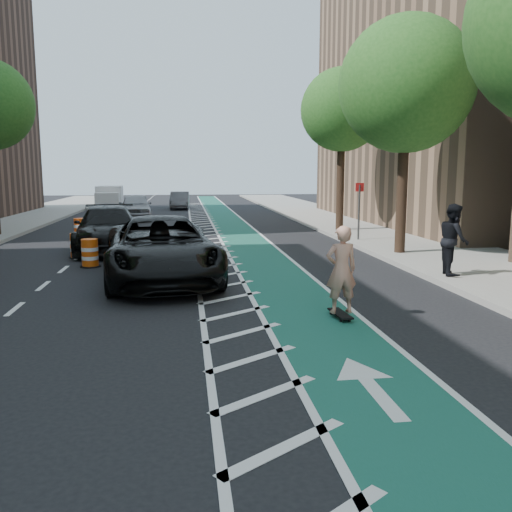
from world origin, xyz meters
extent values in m
plane|color=black|center=(0.00, 0.00, 0.00)|extent=(120.00, 120.00, 0.00)
cube|color=#17513D|center=(3.00, 10.00, 0.01)|extent=(2.00, 90.00, 0.01)
cube|color=silver|center=(1.50, 10.00, 0.01)|extent=(1.40, 90.00, 0.01)
cube|color=gray|center=(9.50, 10.00, 0.07)|extent=(5.00, 90.00, 0.15)
cube|color=gray|center=(7.05, 10.00, 0.08)|extent=(0.12, 90.00, 0.16)
cube|color=#84664C|center=(17.50, 20.00, 9.50)|extent=(14.00, 22.00, 19.00)
cylinder|color=#382619|center=(7.90, 8.00, 2.20)|extent=(0.36, 0.36, 4.40)
sphere|color=#21551C|center=(7.90, 8.00, 5.80)|extent=(4.20, 4.20, 4.20)
cylinder|color=#382619|center=(7.90, 16.00, 2.20)|extent=(0.36, 0.36, 4.40)
sphere|color=#21551C|center=(7.90, 16.00, 5.80)|extent=(4.20, 4.20, 4.20)
cylinder|color=#4C4C4C|center=(7.60, 12.00, 1.20)|extent=(0.08, 0.08, 2.40)
cube|color=red|center=(7.60, 12.00, 2.30)|extent=(0.35, 0.02, 0.35)
cube|color=black|center=(3.57, 0.78, 0.10)|extent=(0.31, 0.89, 0.03)
cylinder|color=black|center=(3.46, 1.06, 0.03)|extent=(0.04, 0.07, 0.07)
cylinder|color=black|center=(3.63, 1.08, 0.03)|extent=(0.04, 0.07, 0.07)
cylinder|color=black|center=(3.50, 0.49, 0.03)|extent=(0.04, 0.07, 0.07)
cylinder|color=black|center=(3.68, 0.50, 0.03)|extent=(0.04, 0.07, 0.07)
imported|color=tan|center=(3.57, 0.78, 1.00)|extent=(0.68, 0.47, 1.77)
imported|color=black|center=(-0.17, 5.18, 0.87)|extent=(3.51, 6.51, 1.74)
imported|color=black|center=(-2.40, 11.25, 0.82)|extent=(2.82, 5.84, 1.64)
imported|color=#95959A|center=(-2.51, 24.37, 0.80)|extent=(2.26, 4.85, 1.61)
imported|color=#55555A|center=(0.10, 33.68, 0.67)|extent=(1.54, 4.13, 1.35)
imported|color=black|center=(7.70, 4.19, 1.12)|extent=(0.92, 1.08, 1.94)
cube|color=white|center=(-5.47, 35.30, 0.89)|extent=(2.09, 2.94, 1.78)
cube|color=white|center=(-5.37, 33.17, 0.67)|extent=(1.84, 1.51, 1.33)
cylinder|color=black|center=(-6.16, 32.78, 0.31)|extent=(0.25, 0.63, 0.62)
cylinder|color=black|center=(-4.56, 32.85, 0.31)|extent=(0.25, 0.63, 0.62)
cylinder|color=black|center=(-6.31, 35.98, 0.31)|extent=(0.25, 0.63, 0.62)
cylinder|color=black|center=(-4.71, 36.05, 0.31)|extent=(0.25, 0.63, 0.62)
cylinder|color=#DA4E0B|center=(-2.46, 7.59, 0.44)|extent=(0.50, 0.50, 0.87)
cylinder|color=silver|center=(-2.46, 7.59, 0.29)|extent=(0.51, 0.51, 0.12)
cylinder|color=silver|center=(-2.46, 7.59, 0.56)|extent=(0.51, 0.51, 0.12)
cylinder|color=black|center=(-2.46, 7.59, 0.02)|extent=(0.64, 0.64, 0.04)
cylinder|color=#E0510B|center=(-3.19, 9.50, 0.42)|extent=(0.49, 0.49, 0.84)
cylinder|color=silver|center=(-3.19, 9.50, 0.28)|extent=(0.50, 0.50, 0.11)
cylinder|color=silver|center=(-3.19, 9.50, 0.54)|extent=(0.50, 0.50, 0.11)
cylinder|color=black|center=(-3.19, 9.50, 0.02)|extent=(0.62, 0.62, 0.04)
cylinder|color=#FF500D|center=(-4.00, 14.50, 0.47)|extent=(0.55, 0.55, 0.94)
cylinder|color=silver|center=(-4.00, 14.50, 0.31)|extent=(0.56, 0.56, 0.13)
cylinder|color=silver|center=(-4.00, 14.50, 0.61)|extent=(0.56, 0.56, 0.13)
cylinder|color=black|center=(-4.00, 14.50, 0.02)|extent=(0.69, 0.69, 0.04)
camera|label=1|loc=(0.49, -9.55, 2.95)|focal=38.00mm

